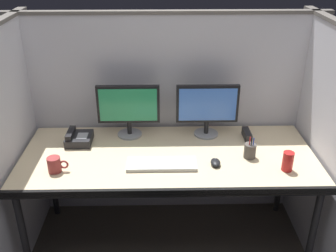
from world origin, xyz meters
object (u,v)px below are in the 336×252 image
(monitor_right, at_px, (207,107))
(monitor_left, at_px, (128,107))
(soda_can, at_px, (288,161))
(pen_cup, at_px, (250,151))
(desk, at_px, (168,162))
(coffee_mug, at_px, (55,165))
(red_stapler, at_px, (247,135))
(computer_mouse, at_px, (215,162))
(desk_phone, at_px, (78,138))
(keyboard_main, at_px, (162,164))

(monitor_right, bearing_deg, monitor_left, 179.59)
(soda_can, bearing_deg, pen_cup, 142.01)
(desk, height_order, coffee_mug, coffee_mug)
(monitor_left, distance_m, red_stapler, 0.85)
(monitor_left, distance_m, computer_mouse, 0.72)
(monitor_right, distance_m, desk_phone, 0.91)
(monitor_left, distance_m, monitor_right, 0.54)
(keyboard_main, height_order, coffee_mug, coffee_mug)
(red_stapler, bearing_deg, desk, -158.20)
(desk, xyz_separation_m, computer_mouse, (0.29, -0.12, 0.07))
(computer_mouse, distance_m, pen_cup, 0.25)
(desk, xyz_separation_m, red_stapler, (0.55, 0.22, 0.08))
(red_stapler, bearing_deg, monitor_left, 175.72)
(coffee_mug, xyz_separation_m, red_stapler, (1.24, 0.40, -0.02))
(soda_can, bearing_deg, computer_mouse, 171.10)
(monitor_left, height_order, desk_phone, monitor_left)
(monitor_left, relative_size, pen_cup, 2.84)
(desk, xyz_separation_m, coffee_mug, (-0.68, -0.18, 0.10))
(computer_mouse, height_order, soda_can, soda_can)
(monitor_right, relative_size, desk_phone, 2.26)
(desk_phone, bearing_deg, desk, -16.51)
(coffee_mug, height_order, pen_cup, pen_cup)
(desk, bearing_deg, keyboard_main, -108.92)
(coffee_mug, bearing_deg, desk_phone, 78.38)
(desk, height_order, monitor_left, monitor_left)
(computer_mouse, relative_size, pen_cup, 0.64)
(monitor_right, bearing_deg, pen_cup, -52.44)
(monitor_left, height_order, pen_cup, monitor_left)
(computer_mouse, xyz_separation_m, red_stapler, (0.26, 0.35, 0.01))
(computer_mouse, height_order, red_stapler, red_stapler)
(monitor_left, height_order, coffee_mug, monitor_left)
(computer_mouse, relative_size, desk_phone, 0.51)
(pen_cup, relative_size, red_stapler, 1.01)
(keyboard_main, bearing_deg, red_stapler, 30.17)
(computer_mouse, height_order, desk_phone, desk_phone)
(monitor_left, xyz_separation_m, desk_phone, (-0.34, -0.10, -0.18))
(soda_can, bearing_deg, desk, 165.12)
(desk_phone, bearing_deg, computer_mouse, -18.67)
(keyboard_main, xyz_separation_m, computer_mouse, (0.33, 0.00, 0.01))
(coffee_mug, bearing_deg, monitor_left, 47.79)
(keyboard_main, distance_m, coffee_mug, 0.64)
(desk, relative_size, pen_cup, 12.57)
(coffee_mug, bearing_deg, pen_cup, 6.52)
(monitor_right, relative_size, pen_cup, 2.84)
(desk, relative_size, desk_phone, 10.00)
(desk, bearing_deg, coffee_mug, -165.63)
(monitor_left, bearing_deg, desk_phone, -163.33)
(pen_cup, bearing_deg, red_stapler, 82.28)
(coffee_mug, height_order, soda_can, soda_can)
(keyboard_main, relative_size, red_stapler, 2.87)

